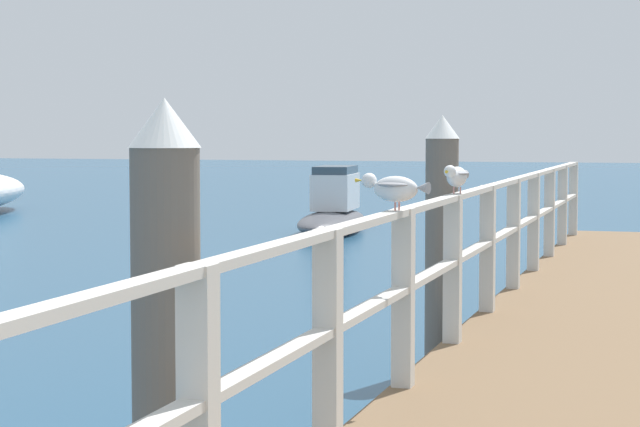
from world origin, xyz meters
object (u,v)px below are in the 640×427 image
dock_piling_far (442,243)px  seagull_foreground (394,187)px  seagull_background (456,176)px  dock_piling_near (166,367)px  boat_6 (333,211)px

dock_piling_far → seagull_foreground: size_ratio=4.63×
seagull_foreground → seagull_background: 1.93m
dock_piling_near → dock_piling_far: size_ratio=1.00×
seagull_background → dock_piling_far: bearing=-69.0°
dock_piling_near → seagull_foreground: (0.37, 2.41, 0.62)m
dock_piling_far → boat_6: 14.24m
dock_piling_near → dock_piling_far: 5.72m
dock_piling_far → seagull_foreground: bearing=-83.6°
dock_piling_far → seagull_foreground: 3.39m
dock_piling_far → boat_6: dock_piling_far is taller
seagull_foreground → dock_piling_far: bearing=20.4°
dock_piling_near → dock_piling_far: (0.00, 5.72, 0.00)m
seagull_background → boat_6: 15.71m
dock_piling_far → seagull_background: 1.57m
seagull_background → boat_6: (-5.23, 14.75, -1.28)m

